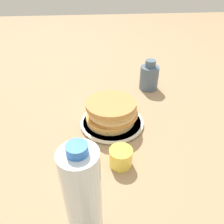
{
  "coord_description": "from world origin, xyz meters",
  "views": [
    {
      "loc": [
        0.62,
        -0.09,
        0.5
      ],
      "look_at": [
        -0.02,
        -0.03,
        0.05
      ],
      "focal_mm": 35.0,
      "sensor_mm": 36.0,
      "label": 1
    }
  ],
  "objects_px": {
    "pancake_stack": "(111,111)",
    "water_bottle_near": "(83,195)",
    "plate": "(112,122)",
    "cream_jug": "(149,77)",
    "juice_glass": "(121,157)"
  },
  "relations": [
    {
      "from": "pancake_stack",
      "to": "juice_glass",
      "type": "xyz_separation_m",
      "value": [
        0.2,
        0.01,
        -0.03
      ]
    },
    {
      "from": "water_bottle_near",
      "to": "juice_glass",
      "type": "bearing_deg",
      "value": 150.64
    },
    {
      "from": "pancake_stack",
      "to": "cream_jug",
      "type": "relative_size",
      "value": 1.37
    },
    {
      "from": "juice_glass",
      "to": "pancake_stack",
      "type": "bearing_deg",
      "value": -177.65
    },
    {
      "from": "juice_glass",
      "to": "water_bottle_near",
      "type": "height_order",
      "value": "water_bottle_near"
    },
    {
      "from": "cream_jug",
      "to": "juice_glass",
      "type": "bearing_deg",
      "value": -22.78
    },
    {
      "from": "plate",
      "to": "juice_glass",
      "type": "distance_m",
      "value": 0.2
    },
    {
      "from": "pancake_stack",
      "to": "water_bottle_near",
      "type": "height_order",
      "value": "water_bottle_near"
    },
    {
      "from": "cream_jug",
      "to": "water_bottle_near",
      "type": "xyz_separation_m",
      "value": [
        0.63,
        -0.29,
        0.06
      ]
    },
    {
      "from": "juice_glass",
      "to": "cream_jug",
      "type": "relative_size",
      "value": 0.49
    },
    {
      "from": "juice_glass",
      "to": "cream_jug",
      "type": "distance_m",
      "value": 0.49
    },
    {
      "from": "plate",
      "to": "water_bottle_near",
      "type": "xyz_separation_m",
      "value": [
        0.38,
        -0.09,
        0.11
      ]
    },
    {
      "from": "plate",
      "to": "pancake_stack",
      "type": "height_order",
      "value": "pancake_stack"
    },
    {
      "from": "pancake_stack",
      "to": "juice_glass",
      "type": "height_order",
      "value": "pancake_stack"
    },
    {
      "from": "plate",
      "to": "cream_jug",
      "type": "height_order",
      "value": "cream_jug"
    }
  ]
}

